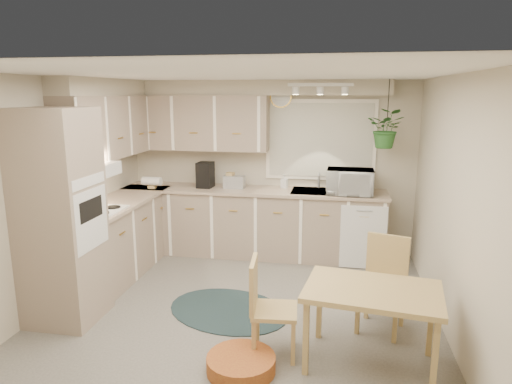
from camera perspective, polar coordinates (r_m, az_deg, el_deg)
floor at (r=4.87m, az=-2.14°, el=-15.00°), size 4.20×4.20×0.00m
ceiling at (r=4.33m, az=-2.40°, el=14.52°), size 4.20×4.20×0.00m
wall_back at (r=6.48m, az=1.74°, el=3.11°), size 4.00×0.04×2.40m
wall_front at (r=2.54m, az=-12.73°, el=-11.92°), size 4.00×0.04×2.40m
wall_left at (r=5.25m, az=-24.11°, el=-0.13°), size 0.04×4.20×2.40m
wall_right at (r=4.48m, az=23.63°, el=-2.07°), size 0.04×4.20×2.40m
base_cab_left at (r=6.01m, az=-16.44°, el=-5.47°), size 0.60×1.85×0.90m
base_cab_back at (r=6.38m, az=-0.48°, el=-3.92°), size 3.60×0.60×0.90m
counter_left at (r=5.88m, az=-16.63°, el=-1.11°), size 0.64×1.89×0.04m
counter_back at (r=6.26m, az=-0.51°, el=0.19°), size 3.64×0.64×0.04m
oven_stack at (r=4.80m, az=-23.23°, el=-2.97°), size 0.65×0.65×2.10m
wall_oven_face at (r=4.63m, az=-19.91°, el=-3.22°), size 0.02×0.56×0.58m
upper_cab_left at (r=5.92m, az=-17.80°, el=7.77°), size 0.35×2.00×0.75m
upper_cab_back at (r=6.46m, az=-7.36°, el=8.57°), size 2.00×0.35×0.75m
soffit_left at (r=5.92m, az=-18.33°, el=12.35°), size 0.30×2.00×0.20m
soffit_back at (r=6.28m, az=-0.25°, el=12.91°), size 3.60×0.30×0.20m
cooktop at (r=5.38m, az=-19.28°, el=-2.24°), size 0.52×0.58×0.02m
range_hood at (r=5.30m, az=-19.81°, el=2.54°), size 0.40×0.60×0.14m
window_blinds at (r=6.33m, az=8.04°, el=6.44°), size 1.40×0.02×1.00m
window_frame at (r=6.34m, az=8.05°, el=6.44°), size 1.50×0.02×1.10m
sink at (r=6.17m, az=7.75°, el=-0.29°), size 0.70×0.48×0.10m
dishwasher_front at (r=6.00m, az=13.24°, el=-5.57°), size 0.58×0.02×0.83m
track_light_bar at (r=5.78m, az=8.05°, el=13.15°), size 0.80×0.04×0.04m
wall_clock at (r=6.34m, az=3.13°, el=11.80°), size 0.30×0.03×0.30m
dining_table at (r=4.03m, az=14.14°, el=-16.05°), size 1.17×0.86×0.68m
chair_left at (r=4.03m, az=2.35°, el=-14.27°), size 0.43×0.43×0.86m
chair_back at (r=4.54m, az=15.45°, el=-11.24°), size 0.53×0.53×0.90m
braided_rug at (r=4.94m, az=-3.48°, el=-14.52°), size 1.56×1.35×0.01m
pet_bed at (r=3.98m, az=-1.88°, el=-20.69°), size 0.72×0.72×0.13m
microwave at (r=6.03m, az=11.66°, el=1.60°), size 0.60×0.34×0.40m
soap_bottle at (r=6.34m, az=3.56°, el=0.91°), size 0.13×0.21×0.09m
hanging_plant at (r=5.97m, az=16.00°, el=7.13°), size 0.58×0.61×0.39m
coffee_maker at (r=6.39m, az=-6.35°, el=2.15°), size 0.21×0.25×0.35m
toaster at (r=6.32m, az=-2.73°, el=1.27°), size 0.29×0.17×0.17m
knife_block at (r=6.36m, az=-3.22°, el=1.52°), size 0.11×0.11×0.21m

